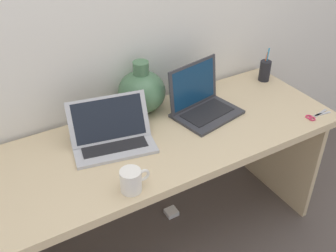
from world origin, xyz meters
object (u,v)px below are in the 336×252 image
at_px(green_vase, 142,91).
at_px(pen_cup, 265,70).
at_px(power_brick, 171,212).
at_px(laptop_left, 111,133).
at_px(coffee_mug, 131,180).
at_px(laptop_right, 201,100).
at_px(scissors, 314,116).

height_order(green_vase, pen_cup, green_vase).
relative_size(pen_cup, power_brick, 2.72).
bearing_deg(laptop_left, coffee_mug, -100.17).
bearing_deg(pen_cup, laptop_left, -173.54).
relative_size(laptop_left, pen_cup, 2.06).
bearing_deg(laptop_right, coffee_mug, -148.36).
bearing_deg(scissors, laptop_right, 144.40).
distance_m(coffee_mug, scissors, 1.01).
relative_size(laptop_right, coffee_mug, 2.87).
relative_size(green_vase, power_brick, 3.78).
relative_size(laptop_right, green_vase, 1.33).
bearing_deg(green_vase, coffee_mug, -121.40).
relative_size(coffee_mug, pen_cup, 0.64).
bearing_deg(coffee_mug, pen_cup, 22.29).
distance_m(laptop_right, power_brick, 0.79).
xyz_separation_m(laptop_right, coffee_mug, (-0.55, -0.34, -0.02)).
xyz_separation_m(laptop_left, coffee_mug, (-0.06, -0.32, -0.01)).
relative_size(laptop_left, laptop_right, 1.12).
height_order(green_vase, scissors, green_vase).
bearing_deg(coffee_mug, green_vase, 58.60).
bearing_deg(power_brick, laptop_left, -168.22).
distance_m(laptop_left, scissors, 1.00).
height_order(coffee_mug, scissors, coffee_mug).
bearing_deg(laptop_left, pen_cup, 6.46).
distance_m(pen_cup, power_brick, 0.99).
xyz_separation_m(laptop_left, scissors, (0.95, -0.31, -0.05)).
relative_size(laptop_left, power_brick, 5.60).
bearing_deg(pen_cup, scissors, -95.68).
xyz_separation_m(laptop_left, pen_cup, (0.99, 0.11, 0.01)).
xyz_separation_m(laptop_left, laptop_right, (0.49, 0.02, 0.01)).
distance_m(green_vase, pen_cup, 0.75).
bearing_deg(green_vase, power_brick, -43.40).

